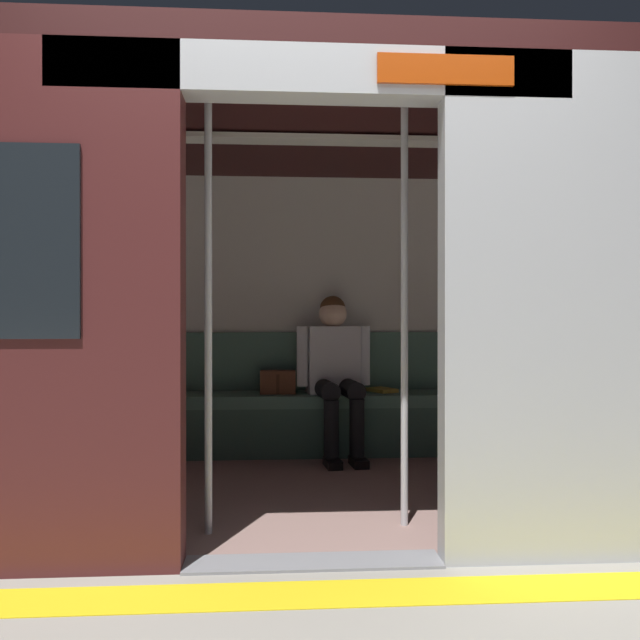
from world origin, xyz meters
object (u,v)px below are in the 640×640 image
at_px(grab_pole_far, 404,311).
at_px(handbag, 278,382).
at_px(person_seated, 335,364).
at_px(grab_pole_door, 208,311).
at_px(book, 382,390).
at_px(train_car, 289,239).
at_px(bench_seat, 297,408).

bearing_deg(grab_pole_far, handbag, -69.99).
relative_size(person_seated, grab_pole_door, 0.56).
relative_size(handbag, book, 1.18).
xyz_separation_m(train_car, bench_seat, (-0.08, -0.96, -1.13)).
bearing_deg(grab_pole_far, train_car, -51.91).
bearing_deg(book, grab_pole_far, 56.13).
height_order(grab_pole_door, grab_pole_far, same).
bearing_deg(grab_pole_far, grab_pole_door, 3.97).
bearing_deg(grab_pole_door, person_seated, -114.12).
height_order(bench_seat, handbag, handbag).
bearing_deg(train_car, grab_pole_door, 62.84).
height_order(handbag, book, handbag).
bearing_deg(book, train_car, 27.07).
xyz_separation_m(bench_seat, handbag, (0.14, -0.03, 0.19)).
bearing_deg(book, bench_seat, -20.46).
xyz_separation_m(person_seated, grab_pole_far, (-0.19, 1.60, 0.38)).
relative_size(train_car, book, 29.09).
relative_size(train_car, bench_seat, 1.92).
distance_m(train_car, book, 1.62).
xyz_separation_m(bench_seat, grab_pole_far, (-0.47, 1.66, 0.70)).
relative_size(person_seated, handbag, 4.54).
relative_size(bench_seat, person_seated, 2.82).
bearing_deg(handbag, grab_pole_far, 110.01).
height_order(person_seated, book, person_seated).
height_order(bench_seat, book, book).
distance_m(train_car, bench_seat, 1.48).
bearing_deg(person_seated, grab_pole_door, 65.88).
bearing_deg(bench_seat, train_car, 85.32).
distance_m(train_car, grab_pole_door, 0.96).
relative_size(bench_seat, grab_pole_far, 1.59).
distance_m(grab_pole_door, grab_pole_far, 0.94).
height_order(person_seated, grab_pole_far, grab_pole_far).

